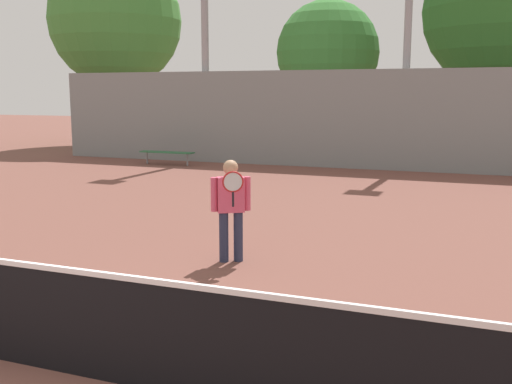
{
  "coord_description": "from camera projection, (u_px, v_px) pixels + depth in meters",
  "views": [
    {
      "loc": [
        3.67,
        -4.16,
        2.54
      ],
      "look_at": [
        0.06,
        5.12,
        0.88
      ],
      "focal_mm": 42.0,
      "sensor_mm": 36.0,
      "label": 1
    }
  ],
  "objects": [
    {
      "name": "ground_plane",
      "position": [
        51.0,
        369.0,
        5.56
      ],
      "size": [
        100.0,
        100.0,
        0.0
      ],
      "primitive_type": "plane",
      "color": "brown"
    },
    {
      "name": "tennis_net",
      "position": [
        47.0,
        317.0,
        5.47
      ],
      "size": [
        11.24,
        0.09,
        1.01
      ],
      "color": "#99999E",
      "rests_on": "ground_plane"
    },
    {
      "name": "tennis_player",
      "position": [
        231.0,
        204.0,
        8.96
      ],
      "size": [
        0.55,
        0.52,
        1.55
      ],
      "rotation": [
        0.0,
        0.0,
        0.53
      ],
      "color": "#282D47",
      "rests_on": "ground_plane"
    },
    {
      "name": "bench_courtside_near",
      "position": [
        167.0,
        153.0,
        21.23
      ],
      "size": [
        2.03,
        0.4,
        0.46
      ],
      "color": "#28663D",
      "rests_on": "ground_plane"
    },
    {
      "name": "light_pole_near_left",
      "position": [
        409.0,
        6.0,
        19.62
      ],
      "size": [
        0.9,
        0.6,
        8.96
      ],
      "color": "#939399",
      "rests_on": "ground_plane"
    },
    {
      "name": "light_pole_center_back",
      "position": [
        205.0,
        10.0,
        21.77
      ],
      "size": [
        0.9,
        0.6,
        9.5
      ],
      "color": "#939399",
      "rests_on": "ground_plane"
    },
    {
      "name": "back_fence",
      "position": [
        371.0,
        120.0,
        19.73
      ],
      "size": [
        24.07,
        0.06,
        3.29
      ],
      "color": "gray",
      "rests_on": "ground_plane"
    },
    {
      "name": "tree_green_tall",
      "position": [
        115.0,
        21.0,
        28.07
      ],
      "size": [
        6.18,
        6.18,
        8.95
      ],
      "color": "brown",
      "rests_on": "ground_plane"
    },
    {
      "name": "tree_green_broad",
      "position": [
        328.0,
        52.0,
        26.12
      ],
      "size": [
        4.48,
        4.48,
        6.52
      ],
      "color": "brown",
      "rests_on": "ground_plane"
    },
    {
      "name": "tree_dark_dense",
      "position": [
        505.0,
        9.0,
        22.86
      ],
      "size": [
        6.19,
        6.19,
        8.78
      ],
      "color": "brown",
      "rests_on": "ground_plane"
    }
  ]
}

